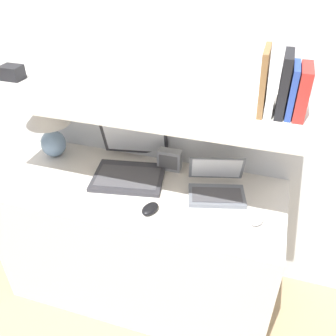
# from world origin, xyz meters

# --- Properties ---
(ground_plane) EXTENTS (12.00, 12.00, 0.00)m
(ground_plane) POSITION_xyz_m (0.00, 0.00, 0.00)
(ground_plane) COLOR #9E8460
(wall_back) EXTENTS (6.00, 0.05, 2.40)m
(wall_back) POSITION_xyz_m (0.00, 0.65, 1.20)
(wall_back) COLOR silver
(wall_back) RESTS_ON ground_plane
(desk) EXTENTS (1.45, 0.58, 0.77)m
(desk) POSITION_xyz_m (0.00, 0.29, 0.38)
(desk) COLOR silver
(desk) RESTS_ON ground_plane
(back_riser) EXTENTS (1.45, 0.04, 1.20)m
(back_riser) POSITION_xyz_m (0.00, 0.60, 0.60)
(back_riser) COLOR silver
(back_riser) RESTS_ON ground_plane
(shelf) EXTENTS (1.45, 0.53, 0.03)m
(shelf) POSITION_xyz_m (0.00, 0.36, 1.22)
(shelf) COLOR silver
(shelf) RESTS_ON back_riser
(table_lamp) EXTENTS (0.23, 0.23, 0.33)m
(table_lamp) POSITION_xyz_m (-0.55, 0.44, 0.98)
(table_lamp) COLOR #7593B2
(table_lamp) RESTS_ON desk
(laptop_large) EXTENTS (0.42, 0.43, 0.27)m
(laptop_large) POSITION_xyz_m (-0.08, 0.41, 0.82)
(laptop_large) COLOR #333338
(laptop_large) RESTS_ON desk
(laptop_small) EXTENTS (0.32, 0.28, 0.17)m
(laptop_small) POSITION_xyz_m (0.38, 0.37, 0.81)
(laptop_small) COLOR slate
(laptop_small) RESTS_ON desk
(computer_mouse) EXTENTS (0.09, 0.11, 0.03)m
(computer_mouse) POSITION_xyz_m (0.12, 0.15, 0.78)
(computer_mouse) COLOR black
(computer_mouse) RESTS_ON desk
(second_mouse) EXTENTS (0.07, 0.10, 0.03)m
(second_mouse) POSITION_xyz_m (0.59, 0.22, 0.78)
(second_mouse) COLOR white
(second_mouse) RESTS_ON desk
(router_box) EXTENTS (0.12, 0.06, 0.11)m
(router_box) POSITION_xyz_m (0.11, 0.50, 0.82)
(router_box) COLOR gray
(router_box) RESTS_ON desk
(book_red) EXTENTS (0.04, 0.17, 0.19)m
(book_red) POSITION_xyz_m (0.67, 0.36, 1.33)
(book_red) COLOR #A82823
(book_red) RESTS_ON shelf
(book_blue) EXTENTS (0.02, 0.16, 0.20)m
(book_blue) POSITION_xyz_m (0.64, 0.36, 1.33)
(book_blue) COLOR #284293
(book_blue) RESTS_ON shelf
(book_black) EXTENTS (0.03, 0.16, 0.24)m
(book_black) POSITION_xyz_m (0.60, 0.36, 1.35)
(book_black) COLOR black
(book_black) RESTS_ON shelf
(book_white) EXTENTS (0.03, 0.16, 0.19)m
(book_white) POSITION_xyz_m (0.56, 0.36, 1.33)
(book_white) COLOR silver
(book_white) RESTS_ON shelf
(book_brown) EXTENTS (0.03, 0.18, 0.25)m
(book_brown) POSITION_xyz_m (0.53, 0.36, 1.36)
(book_brown) COLOR brown
(book_brown) RESTS_ON shelf
(shelf_gadget) EXTENTS (0.10, 0.08, 0.07)m
(shelf_gadget) POSITION_xyz_m (-0.64, 0.36, 1.26)
(shelf_gadget) COLOR black
(shelf_gadget) RESTS_ON shelf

